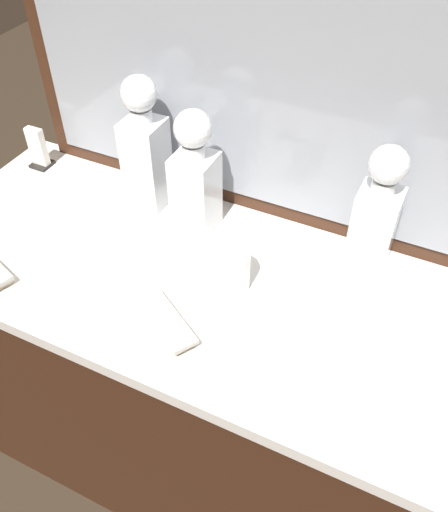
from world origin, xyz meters
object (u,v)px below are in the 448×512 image
Objects in this scene: crystal_tumbler_front at (228,271)px; napkin_holder at (38,150)px; crystal_decanter_far_right at (373,229)px; crystal_decanter_center at (146,156)px; crystal_decanter_right at (195,184)px; silver_brush_center at (166,322)px.

crystal_tumbler_front is 0.66m from napkin_holder.
crystal_decanter_center is (-0.53, 0.02, 0.00)m from crystal_decanter_far_right.
crystal_decanter_center is 0.35m from napkin_holder.
crystal_decanter_center is at bearing -1.40° from napkin_holder.
crystal_decanter_right is (-0.39, -0.01, -0.01)m from crystal_decanter_far_right.
silver_brush_center is at bearing -29.94° from napkin_holder.
crystal_decanter_far_right is at bearing -1.86° from napkin_holder.
crystal_decanter_far_right is at bearing 1.79° from crystal_decanter_right.
napkin_holder is (-0.63, 0.18, -0.00)m from crystal_tumbler_front.
silver_brush_center is 1.48× the size of napkin_holder.
silver_brush_center is at bearing -54.41° from crystal_decanter_center.
crystal_decanter_center is at bearing 148.91° from crystal_tumbler_front.
crystal_decanter_far_right is 3.07× the size of crystal_tumbler_front.
silver_brush_center is 0.66m from napkin_holder.
crystal_decanter_far_right is 0.39m from crystal_decanter_right.
silver_brush_center is at bearing -73.53° from crystal_decanter_right.
crystal_decanter_center reaches higher than crystal_decanter_far_right.
crystal_decanter_far_right reaches higher than napkin_holder.
napkin_holder is at bearing 178.60° from crystal_decanter_center.
crystal_decanter_far_right reaches higher than crystal_tumbler_front.
napkin_holder is at bearing 150.06° from silver_brush_center.
crystal_tumbler_front is at bearing -16.20° from napkin_holder.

